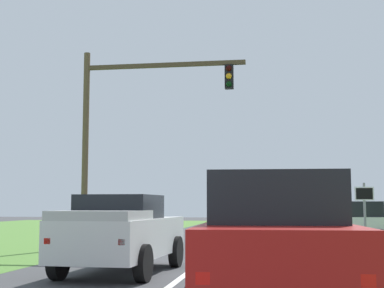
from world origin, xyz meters
name	(u,v)px	position (x,y,z in m)	size (l,w,h in m)	color
ground_plane	(176,282)	(0.00, 9.82, 0.00)	(120.00, 120.00, 0.00)	#424244
red_suv_near	(275,246)	(2.11, 5.70, 1.06)	(2.23, 4.72, 2.03)	#9E1411
pickup_truck_lead	(121,232)	(-1.54, 10.95, 0.97)	(2.34, 4.93, 1.85)	silver
traffic_light	(126,119)	(-3.55, 18.44, 4.90)	(6.31, 0.40, 7.54)	brown
keep_moving_sign	(365,209)	(4.92, 16.56, 1.49)	(0.60, 0.09, 2.33)	gray
crossing_suv_far	(340,222)	(4.65, 21.42, 0.92)	(4.77, 2.27, 1.75)	silver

